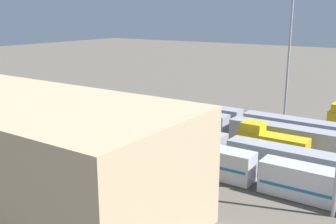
{
  "coord_description": "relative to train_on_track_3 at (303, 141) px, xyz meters",
  "views": [
    {
      "loc": [
        -32.77,
        57.73,
        20.5
      ],
      "look_at": [
        7.94,
        -1.67,
        2.5
      ],
      "focal_mm": 42.31,
      "sensor_mm": 36.0,
      "label": 1
    }
  ],
  "objects": [
    {
      "name": "train_on_track_5",
      "position": [
        -4.51,
        10.0,
        0.0
      ],
      "size": [
        71.4,
        3.0,
        3.8
      ],
      "color": "#A8AAB2",
      "rests_on": "ground_plane"
    },
    {
      "name": "track_bed_2",
      "position": [
        17.69,
        -5.0,
        -1.96
      ],
      "size": [
        140.0,
        2.8,
        0.12
      ],
      "primitive_type": "cube",
      "color": "#4C443D",
      "rests_on": "ground_plane"
    },
    {
      "name": "light_mast_0",
      "position": [
        9.02,
        -18.75,
        18.14
      ],
      "size": [
        2.8,
        0.7,
        32.44
      ],
      "color": "#9EA0A5",
      "rests_on": "ground_plane"
    },
    {
      "name": "track_bed_5",
      "position": [
        17.69,
        10.0,
        -1.96
      ],
      "size": [
        140.0,
        2.8,
        0.12
      ],
      "primitive_type": "cube",
      "color": "#4C443D",
      "rests_on": "ground_plane"
    },
    {
      "name": "track_bed_3",
      "position": [
        17.69,
        0.0,
        -1.96
      ],
      "size": [
        140.0,
        2.8,
        0.12
      ],
      "primitive_type": "cube",
      "color": "#4C443D",
      "rests_on": "ground_plane"
    },
    {
      "name": "track_bed_0",
      "position": [
        17.69,
        -15.0,
        -1.96
      ],
      "size": [
        140.0,
        2.8,
        0.12
      ],
      "primitive_type": "cube",
      "color": "#3D3833",
      "rests_on": "ground_plane"
    },
    {
      "name": "track_bed_6",
      "position": [
        17.69,
        15.0,
        -1.96
      ],
      "size": [
        140.0,
        2.8,
        0.12
      ],
      "primitive_type": "cube",
      "color": "#4C443D",
      "rests_on": "ground_plane"
    },
    {
      "name": "train_on_track_6",
      "position": [
        3.31,
        15.0,
        0.05
      ],
      "size": [
        90.6,
        3.06,
        4.4
      ],
      "color": "maroon",
      "rests_on": "ground_plane"
    },
    {
      "name": "train_on_track_3",
      "position": [
        0.0,
        0.0,
        0.0
      ],
      "size": [
        71.4,
        3.0,
        3.8
      ],
      "color": "#A8AAB2",
      "rests_on": "ground_plane"
    },
    {
      "name": "train_on_track_4",
      "position": [
        3.25,
        5.0,
        0.14
      ],
      "size": [
        10.0,
        3.0,
        5.0
      ],
      "color": "gold",
      "rests_on": "ground_plane"
    },
    {
      "name": "track_bed_4",
      "position": [
        17.69,
        5.0,
        -1.96
      ],
      "size": [
        140.0,
        2.8,
        0.12
      ],
      "primitive_type": "cube",
      "color": "#4C443D",
      "rests_on": "ground_plane"
    },
    {
      "name": "track_bed_1",
      "position": [
        17.69,
        -10.0,
        -1.96
      ],
      "size": [
        140.0,
        2.8,
        0.12
      ],
      "primitive_type": "cube",
      "color": "#3D3833",
      "rests_on": "ground_plane"
    },
    {
      "name": "ground_plane",
      "position": [
        17.69,
        0.0,
        -2.02
      ],
      "size": [
        400.0,
        400.0,
        0.0
      ],
      "primitive_type": "plane",
      "color": "#60594F"
    },
    {
      "name": "train_on_track_2",
      "position": [
        11.92,
        -5.0,
        -0.0
      ],
      "size": [
        47.2,
        3.0,
        3.8
      ],
      "color": "#A8AAB2",
      "rests_on": "ground_plane"
    }
  ]
}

